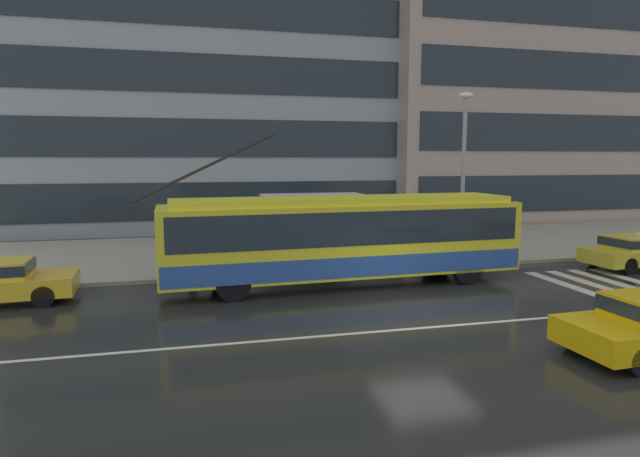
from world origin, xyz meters
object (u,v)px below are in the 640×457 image
at_px(pedestrian_approaching_curb, 332,227).
at_px(street_lamp, 464,163).
at_px(bus_shelter, 312,211).
at_px(trolleybus, 344,237).
at_px(pedestrian_at_shelter, 191,238).

bearing_deg(pedestrian_approaching_curb, street_lamp, 0.41).
xyz_separation_m(bus_shelter, pedestrian_approaching_curb, (0.41, -1.54, -0.45)).
distance_m(trolleybus, street_lamp, 6.29).
height_order(pedestrian_approaching_curb, street_lamp, street_lamp).
bearing_deg(street_lamp, pedestrian_at_shelter, 170.38).
xyz_separation_m(trolleybus, street_lamp, (5.41, 2.10, 2.41)).
bearing_deg(pedestrian_at_shelter, bus_shelter, -3.07).
bearing_deg(pedestrian_at_shelter, trolleybus, -38.00).
height_order(trolleybus, pedestrian_approaching_curb, trolleybus).
bearing_deg(trolleybus, pedestrian_at_shelter, 142.00).
bearing_deg(pedestrian_at_shelter, pedestrian_approaching_curb, -19.48).
xyz_separation_m(bus_shelter, street_lamp, (5.70, -1.50, 1.90)).
bearing_deg(bus_shelter, pedestrian_at_shelter, 176.93).
distance_m(pedestrian_at_shelter, street_lamp, 10.87).
relative_size(bus_shelter, pedestrian_approaching_curb, 2.04).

